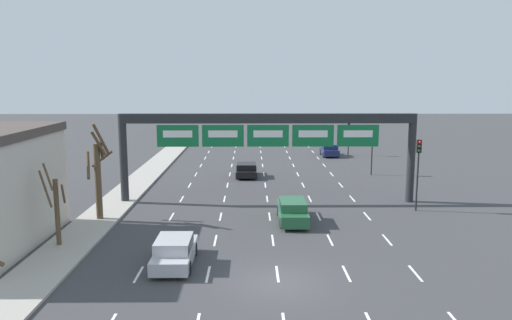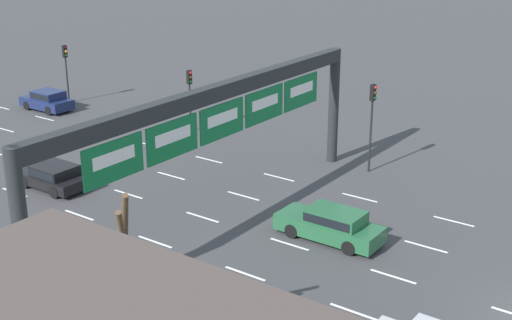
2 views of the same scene
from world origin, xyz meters
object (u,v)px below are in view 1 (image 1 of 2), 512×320
object	(u,v)px
traffic_light_far_end	(418,161)
tree_bare_second	(98,173)
car_black	(246,169)
traffic_light_mid_block	(349,129)
car_navy	(329,150)
car_silver	(174,250)
car_green	(292,210)
sign_gantry	(268,132)
tree_bare_closest	(56,207)
traffic_light_near_gantry	(372,144)

from	to	relation	value
traffic_light_far_end	tree_bare_second	xyz separation A→B (m)	(-21.47, -2.28, -0.42)
car_black	traffic_light_mid_block	size ratio (longest dim) A/B	0.92
traffic_light_mid_block	car_navy	bearing A→B (deg)	-169.94
car_silver	car_green	size ratio (longest dim) A/B	0.91
car_green	car_black	bearing A→B (deg)	101.66
traffic_light_far_end	tree_bare_second	size ratio (longest dim) A/B	0.80
car_silver	car_navy	size ratio (longest dim) A/B	1.08
tree_bare_second	sign_gantry	bearing A→B (deg)	23.58
car_black	traffic_light_mid_block	bearing A→B (deg)	47.17
car_navy	tree_bare_closest	size ratio (longest dim) A/B	0.89
traffic_light_far_end	tree_bare_second	distance (m)	21.59
car_silver	traffic_light_near_gantry	world-z (taller)	traffic_light_near_gantry
car_silver	tree_bare_closest	size ratio (longest dim) A/B	0.97
traffic_light_mid_block	car_green	bearing A→B (deg)	-107.84
car_silver	tree_bare_second	bearing A→B (deg)	127.27
traffic_light_far_end	car_silver	bearing A→B (deg)	-146.40
sign_gantry	traffic_light_near_gantry	xyz separation A→B (m)	(10.36, 10.61, -2.31)
sign_gantry	tree_bare_second	distance (m)	12.31
sign_gantry	car_green	world-z (taller)	sign_gantry
tree_bare_second	car_silver	bearing A→B (deg)	-52.73
car_silver	traffic_light_near_gantry	xyz separation A→B (m)	(15.41, 23.42, 2.19)
car_black	traffic_light_near_gantry	distance (m)	12.27
car_black	traffic_light_mid_block	world-z (taller)	traffic_light_mid_block
sign_gantry	car_navy	world-z (taller)	sign_gantry
car_black	car_navy	world-z (taller)	car_navy
car_silver	traffic_light_near_gantry	bearing A→B (deg)	56.65
sign_gantry	traffic_light_far_end	world-z (taller)	sign_gantry
car_green	car_navy	world-z (taller)	car_green
car_green	car_navy	size ratio (longest dim) A/B	1.19
car_green	traffic_light_far_end	distance (m)	9.72
car_black	traffic_light_near_gantry	size ratio (longest dim) A/B	0.98
car_green	tree_bare_second	world-z (taller)	tree_bare_second
car_navy	tree_bare_closest	bearing A→B (deg)	-121.56
traffic_light_mid_block	car_black	bearing A→B (deg)	-132.83
sign_gantry	tree_bare_closest	distance (m)	15.85
traffic_light_near_gantry	tree_bare_second	xyz separation A→B (m)	(-21.47, -15.46, 0.19)
traffic_light_near_gantry	tree_bare_second	bearing A→B (deg)	-144.24
traffic_light_near_gantry	tree_bare_second	size ratio (longest dim) A/B	0.65
car_green	traffic_light_mid_block	bearing A→B (deg)	72.16
car_silver	traffic_light_far_end	xyz separation A→B (m)	(15.41, 10.24, 2.79)
car_green	traffic_light_far_end	bearing A→B (deg)	16.72
car_black	car_green	bearing A→B (deg)	-78.34
car_green	traffic_light_near_gantry	bearing A→B (deg)	60.64
traffic_light_mid_block	traffic_light_far_end	size ratio (longest dim) A/B	0.88
car_black	traffic_light_near_gantry	bearing A→B (deg)	3.84
car_black	traffic_light_far_end	distance (m)	17.49
tree_bare_second	car_navy	bearing A→B (deg)	54.85
car_black	car_navy	distance (m)	16.09
sign_gantry	car_black	distance (m)	10.94
traffic_light_near_gantry	traffic_light_far_end	xyz separation A→B (m)	(0.00, -13.18, 0.61)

